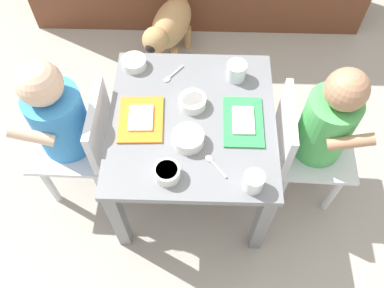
% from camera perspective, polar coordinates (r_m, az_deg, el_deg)
% --- Properties ---
extents(ground_plane, '(7.00, 7.00, 0.00)m').
position_cam_1_polar(ground_plane, '(1.74, -0.00, -5.11)').
color(ground_plane, '#9E998E').
extents(dining_table, '(0.56, 0.59, 0.45)m').
position_cam_1_polar(dining_table, '(1.41, -0.00, 1.74)').
color(dining_table, slate).
rests_on(dining_table, ground).
extents(seated_child_left, '(0.29, 0.29, 0.69)m').
position_cam_1_polar(seated_child_left, '(1.44, -17.83, 3.23)').
color(seated_child_left, silver).
rests_on(seated_child_left, ground).
extents(seated_child_right, '(0.29, 0.29, 0.68)m').
position_cam_1_polar(seated_child_right, '(1.43, 17.89, 2.31)').
color(seated_child_right, silver).
rests_on(seated_child_right, ground).
extents(dog, '(0.26, 0.40, 0.32)m').
position_cam_1_polar(dog, '(2.01, -3.21, 16.12)').
color(dog, tan).
rests_on(dog, ground).
extents(food_tray_left, '(0.15, 0.19, 0.02)m').
position_cam_1_polar(food_tray_left, '(1.36, -7.19, 3.51)').
color(food_tray_left, orange).
rests_on(food_tray_left, dining_table).
extents(food_tray_right, '(0.13, 0.20, 0.02)m').
position_cam_1_polar(food_tray_right, '(1.35, 7.19, 3.17)').
color(food_tray_right, green).
rests_on(food_tray_right, dining_table).
extents(water_cup_left, '(0.07, 0.07, 0.06)m').
position_cam_1_polar(water_cup_left, '(1.45, 6.24, 10.05)').
color(water_cup_left, white).
rests_on(water_cup_left, dining_table).
extents(water_cup_right, '(0.06, 0.06, 0.06)m').
position_cam_1_polar(water_cup_right, '(1.21, 8.61, -5.34)').
color(water_cup_right, white).
rests_on(water_cup_right, dining_table).
extents(cereal_bowl_right_side, '(0.10, 0.10, 0.04)m').
position_cam_1_polar(cereal_bowl_right_side, '(1.28, -0.55, 0.79)').
color(cereal_bowl_right_side, white).
rests_on(cereal_bowl_right_side, dining_table).
extents(veggie_bowl_far, '(0.09, 0.09, 0.04)m').
position_cam_1_polar(veggie_bowl_far, '(1.37, 0.09, 5.98)').
color(veggie_bowl_far, white).
rests_on(veggie_bowl_far, dining_table).
extents(cereal_bowl_left_side, '(0.08, 0.08, 0.04)m').
position_cam_1_polar(cereal_bowl_left_side, '(1.22, -3.53, -4.00)').
color(cereal_bowl_left_side, white).
rests_on(cereal_bowl_left_side, dining_table).
extents(veggie_bowl_near, '(0.09, 0.09, 0.03)m').
position_cam_1_polar(veggie_bowl_near, '(1.50, -8.15, 11.27)').
color(veggie_bowl_near, white).
rests_on(veggie_bowl_near, dining_table).
extents(spoon_by_left_tray, '(0.07, 0.09, 0.01)m').
position_cam_1_polar(spoon_by_left_tray, '(1.47, -2.83, 9.62)').
color(spoon_by_left_tray, silver).
rests_on(spoon_by_left_tray, dining_table).
extents(spoon_by_right_tray, '(0.07, 0.09, 0.01)m').
position_cam_1_polar(spoon_by_right_tray, '(1.26, 3.10, -2.80)').
color(spoon_by_right_tray, silver).
rests_on(spoon_by_right_tray, dining_table).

